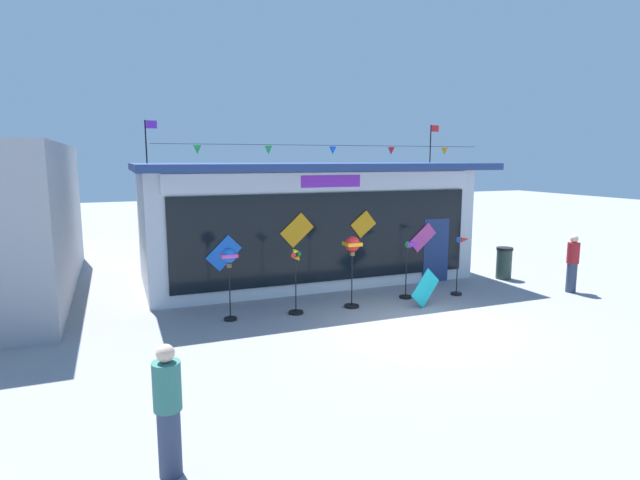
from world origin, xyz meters
TOP-DOWN VIEW (x-y plane):
  - ground_plane at (0.00, 0.00)m, footprint 80.00×80.00m
  - kite_shop_building at (-0.80, 5.69)m, footprint 10.39×5.37m
  - wind_spinner_far_left at (-4.04, 2.07)m, footprint 0.38×0.38m
  - wind_spinner_left at (-2.40, 1.96)m, footprint 0.38×0.38m
  - wind_spinner_center_left at (-0.86, 1.97)m, footprint 0.41×0.41m
  - wind_spinner_center_right at (1.08, 2.22)m, footprint 0.67×0.35m
  - wind_spinner_right at (2.56, 1.98)m, footprint 0.56×0.32m
  - person_near_camera at (5.74, 1.01)m, footprint 0.45×0.46m
  - person_mid_plaza at (-6.01, -3.73)m, footprint 0.34×0.34m
  - trash_bin at (5.11, 3.08)m, footprint 0.52×0.52m
  - display_kite_on_ground at (0.96, 1.32)m, footprint 0.99×0.26m

SIDE VIEW (x-z plane):
  - ground_plane at x=0.00m, z-range 0.00..0.00m
  - display_kite_on_ground at x=0.96m, z-range 0.00..0.99m
  - trash_bin at x=5.11m, z-range 0.01..1.03m
  - wind_spinner_left at x=-2.40m, z-range -0.04..1.62m
  - person_mid_plaza at x=-6.01m, z-range 0.02..1.70m
  - person_near_camera at x=5.74m, z-range 0.05..1.73m
  - wind_spinner_right at x=2.56m, z-range 0.20..1.88m
  - wind_spinner_center_right at x=1.08m, z-range 0.29..1.90m
  - wind_spinner_far_left at x=-4.04m, z-range 0.55..2.33m
  - wind_spinner_center_left at x=-0.86m, z-range 0.56..2.44m
  - kite_shop_building at x=-0.80m, z-range -0.62..4.39m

